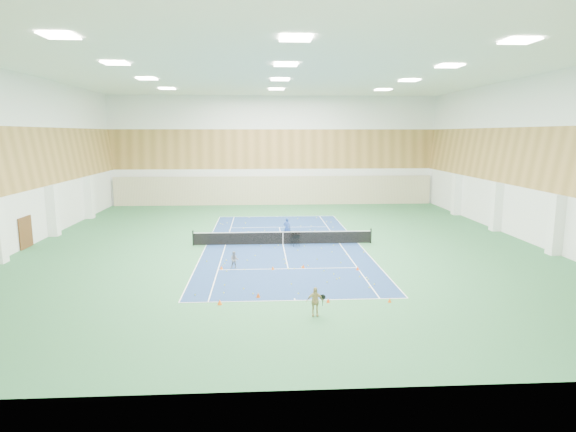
{
  "coord_description": "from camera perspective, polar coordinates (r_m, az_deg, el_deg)",
  "views": [
    {
      "loc": [
        -1.61,
        -33.74,
        7.84
      ],
      "look_at": [
        0.39,
        0.41,
        2.0
      ],
      "focal_mm": 30.0,
      "sensor_mm": 36.0,
      "label": 1
    }
  ],
  "objects": [
    {
      "name": "ceiling_light_grid",
      "position": [
        34.03,
        -0.64,
        16.57
      ],
      "size": [
        21.4,
        25.4,
        0.06
      ],
      "primitive_type": null,
      "color": "white",
      "rests_on": "room_shell"
    },
    {
      "name": "child_court",
      "position": [
        28.66,
        -6.36,
        -5.19
      ],
      "size": [
        0.52,
        0.41,
        1.02
      ],
      "primitive_type": "imported",
      "rotation": [
        0.0,
        0.0,
        0.06
      ],
      "color": "gray",
      "rests_on": "ground"
    },
    {
      "name": "cone_svc_d",
      "position": [
        28.5,
        8.27,
        -6.14
      ],
      "size": [
        0.21,
        0.21,
        0.23
      ],
      "primitive_type": "cone",
      "color": "#E73D0C",
      "rests_on": "ground"
    },
    {
      "name": "room_shell",
      "position": [
        33.83,
        -0.62,
        6.57
      ],
      "size": [
        36.0,
        40.0,
        12.0
      ],
      "primitive_type": null,
      "color": "white",
      "rests_on": "ground"
    },
    {
      "name": "child_apron",
      "position": [
        21.28,
        3.21,
        -10.08
      ],
      "size": [
        0.76,
        0.32,
        1.29
      ],
      "primitive_type": "imported",
      "rotation": [
        0.0,
        0.0,
        -0.0
      ],
      "color": "tan",
      "rests_on": "ground"
    },
    {
      "name": "cone_base_c",
      "position": [
        23.11,
        4.78,
        -9.93
      ],
      "size": [
        0.18,
        0.18,
        0.2
      ],
      "primitive_type": "cone",
      "color": "#EC3F0C",
      "rests_on": "ground"
    },
    {
      "name": "coach",
      "position": [
        36.76,
        -0.12,
        -1.39
      ],
      "size": [
        0.65,
        0.51,
        1.56
      ],
      "primitive_type": "imported",
      "rotation": [
        0.0,
        0.0,
        2.87
      ],
      "color": "#204094",
      "rests_on": "ground"
    },
    {
      "name": "ground",
      "position": [
        34.68,
        -0.6,
        -3.38
      ],
      "size": [
        40.0,
        40.0,
        0.0
      ],
      "primitive_type": "plane",
      "color": "#2C683C",
      "rests_on": "ground"
    },
    {
      "name": "cone_svc_c",
      "position": [
        28.62,
        1.82,
        -5.97
      ],
      "size": [
        0.21,
        0.21,
        0.23
      ],
      "primitive_type": "cone",
      "color": "#E94B0C",
      "rests_on": "ground"
    },
    {
      "name": "cone_base_a",
      "position": [
        22.94,
        -8.1,
        -10.06
      ],
      "size": [
        0.23,
        0.23,
        0.25
      ],
      "primitive_type": "cone",
      "color": "#FF5A0D",
      "rests_on": "ground"
    },
    {
      "name": "cone_svc_a",
      "position": [
        28.62,
        -7.9,
        -6.07
      ],
      "size": [
        0.21,
        0.21,
        0.23
      ],
      "primitive_type": "cone",
      "color": "#F15B0C",
      "rests_on": "ground"
    },
    {
      "name": "door_left_b",
      "position": [
        38.08,
        -28.66,
        -1.71
      ],
      "size": [
        0.08,
        1.8,
        2.2
      ],
      "primitive_type": "cube",
      "color": "#593319",
      "rests_on": "ground"
    },
    {
      "name": "ball_cart",
      "position": [
        34.04,
        0.84,
        -2.86
      ],
      "size": [
        0.65,
        0.65,
        0.89
      ],
      "primitive_type": null,
      "rotation": [
        0.0,
        0.0,
        0.31
      ],
      "color": "black",
      "rests_on": "ground"
    },
    {
      "name": "cone_base_b",
      "position": [
        23.7,
        -3.55,
        -9.34
      ],
      "size": [
        0.22,
        0.22,
        0.24
      ],
      "primitive_type": "cone",
      "color": "#E24D0B",
      "rests_on": "ground"
    },
    {
      "name": "cone_svc_b",
      "position": [
        28.31,
        -1.81,
        -6.17
      ],
      "size": [
        0.2,
        0.2,
        0.22
      ],
      "primitive_type": "cone",
      "color": "#EF5F0C",
      "rests_on": "ground"
    },
    {
      "name": "wood_cladding",
      "position": [
        33.78,
        -0.63,
        9.96
      ],
      "size": [
        36.0,
        40.0,
        8.0
      ],
      "primitive_type": null,
      "color": "#A4793D",
      "rests_on": "room_shell"
    },
    {
      "name": "back_curtain",
      "position": [
        53.88,
        -1.62,
        3.03
      ],
      "size": [
        35.4,
        0.16,
        3.2
      ],
      "primitive_type": "cube",
      "color": "#C6B793",
      "rests_on": "ground"
    },
    {
      "name": "cone_base_d",
      "position": [
        23.53,
        11.96,
        -9.74
      ],
      "size": [
        0.18,
        0.18,
        0.2
      ],
      "primitive_type": "cone",
      "color": "#F8590D",
      "rests_on": "ground"
    },
    {
      "name": "tennis_net",
      "position": [
        34.56,
        -0.61,
        -2.49
      ],
      "size": [
        12.8,
        0.1,
        1.1
      ],
      "primitive_type": null,
      "color": "black",
      "rests_on": "ground"
    },
    {
      "name": "court_surface",
      "position": [
        34.68,
        -0.6,
        -3.37
      ],
      "size": [
        10.97,
        23.77,
        0.01
      ],
      "primitive_type": "cube",
      "color": "navy",
      "rests_on": "ground"
    },
    {
      "name": "tennis_balls_scatter",
      "position": [
        34.67,
        -0.6,
        -3.31
      ],
      "size": [
        10.57,
        22.77,
        0.07
      ],
      "primitive_type": null,
      "color": "yellow",
      "rests_on": "ground"
    }
  ]
}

